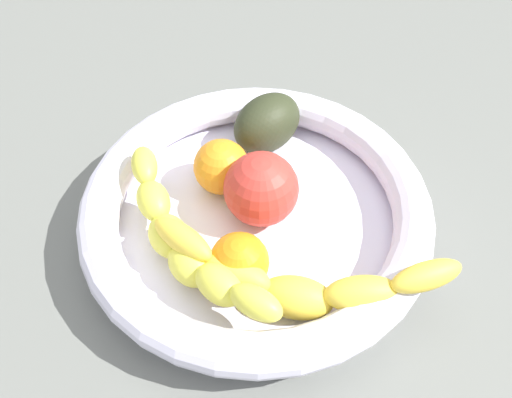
# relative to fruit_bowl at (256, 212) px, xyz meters

# --- Properties ---
(kitchen_counter) EXTENTS (1.20, 1.20, 0.03)m
(kitchen_counter) POSITION_rel_fruit_bowl_xyz_m (0.00, 0.00, -0.04)
(kitchen_counter) COLOR slate
(kitchen_counter) RESTS_ON ground
(fruit_bowl) EXTENTS (0.34, 0.34, 0.06)m
(fruit_bowl) POSITION_rel_fruit_bowl_xyz_m (0.00, 0.00, 0.00)
(fruit_bowl) COLOR white
(fruit_bowl) RESTS_ON kitchen_counter
(banana_draped_left) EXTENTS (0.25, 0.13, 0.05)m
(banana_draped_left) POSITION_rel_fruit_bowl_xyz_m (-0.08, 0.05, 0.02)
(banana_draped_left) COLOR yellow
(banana_draped_left) RESTS_ON fruit_bowl
(banana_draped_right) EXTENTS (0.22, 0.11, 0.05)m
(banana_draped_right) POSITION_rel_fruit_bowl_xyz_m (0.02, 0.08, 0.02)
(banana_draped_right) COLOR #E3DD46
(banana_draped_right) RESTS_ON fruit_bowl
(orange_front) EXTENTS (0.06, 0.06, 0.06)m
(orange_front) POSITION_rel_fruit_bowl_xyz_m (0.05, -0.02, 0.02)
(orange_front) COLOR orange
(orange_front) RESTS_ON fruit_bowl
(orange_mid_left) EXTENTS (0.05, 0.05, 0.05)m
(orange_mid_left) POSITION_rel_fruit_bowl_xyz_m (-0.03, 0.06, 0.02)
(orange_mid_left) COLOR orange
(orange_mid_left) RESTS_ON fruit_bowl
(tomato_red) EXTENTS (0.07, 0.07, 0.07)m
(tomato_red) POSITION_rel_fruit_bowl_xyz_m (0.00, -0.01, 0.03)
(tomato_red) COLOR red
(tomato_red) RESTS_ON fruit_bowl
(avocado_dark) EXTENTS (0.07, 0.09, 0.06)m
(avocado_dark) POSITION_rel_fruit_bowl_xyz_m (0.05, -0.10, 0.02)
(avocado_dark) COLOR #2E341E
(avocado_dark) RESTS_ON fruit_bowl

